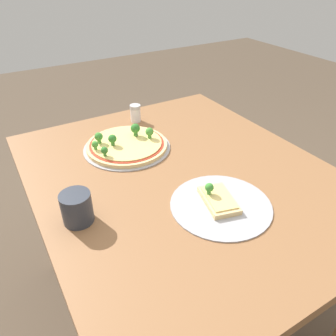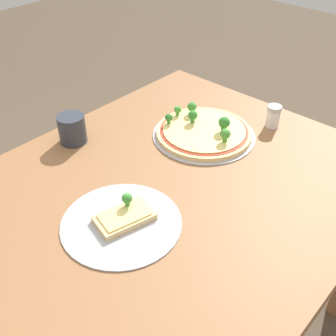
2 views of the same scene
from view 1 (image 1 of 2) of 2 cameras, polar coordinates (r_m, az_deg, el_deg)
name	(u,v)px [view 1 (image 1 of 2)]	position (r m, az deg, el deg)	size (l,w,h in m)	color
ground_plane	(178,304)	(1.61, 1.79, -22.64)	(8.00, 8.00, 0.00)	brown
dining_table	(181,195)	(1.14, 2.35, -4.71)	(1.12, 0.93, 0.72)	brown
pizza_tray_whole	(127,145)	(1.22, -7.22, 4.06)	(0.32, 0.32, 0.07)	#A3A3A8
pizza_tray_slice	(220,202)	(0.96, 8.98, -5.94)	(0.29, 0.29, 0.06)	#A3A3A8
drinking_cup	(77,208)	(0.90, -15.60, -6.71)	(0.08, 0.08, 0.09)	#2D333D
condiment_shaker	(135,113)	(1.41, -5.69, 9.49)	(0.05, 0.05, 0.07)	silver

